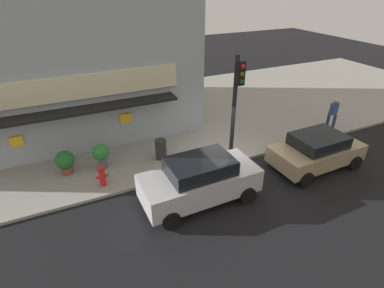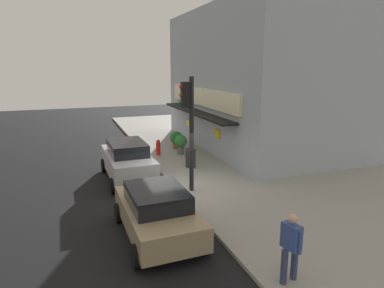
{
  "view_description": "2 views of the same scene",
  "coord_description": "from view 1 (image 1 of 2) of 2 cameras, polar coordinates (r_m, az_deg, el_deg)",
  "views": [
    {
      "loc": [
        -6.08,
        -9.34,
        7.29
      ],
      "look_at": [
        -1.44,
        0.7,
        1.05
      ],
      "focal_mm": 27.92,
      "sensor_mm": 36.0,
      "label": 1
    },
    {
      "loc": [
        12.32,
        -3.84,
        5.06
      ],
      "look_at": [
        -0.99,
        1.11,
        1.68
      ],
      "focal_mm": 31.01,
      "sensor_mm": 36.0,
      "label": 2
    }
  ],
  "objects": [
    {
      "name": "traffic_light",
      "position": [
        12.5,
        8.49,
        9.26
      ],
      "size": [
        0.32,
        0.58,
        4.54
      ],
      "color": "black",
      "rests_on": "sidewalk"
    },
    {
      "name": "ground_plane",
      "position": [
        13.32,
        6.91,
        -4.01
      ],
      "size": [
        60.46,
        60.46,
        0.0
      ],
      "primitive_type": "plane",
      "color": "black"
    },
    {
      "name": "parked_car_tan",
      "position": [
        13.81,
        22.66,
        -1.11
      ],
      "size": [
        3.97,
        2.17,
        1.53
      ],
      "color": "#9E8966",
      "rests_on": "ground_plane"
    },
    {
      "name": "sidewalk",
      "position": [
        17.97,
        -2.87,
        5.67
      ],
      "size": [
        40.31,
        11.9,
        0.12
      ],
      "primitive_type": "cube",
      "color": "gray",
      "rests_on": "ground_plane"
    },
    {
      "name": "fire_hydrant",
      "position": [
        12.1,
        -16.8,
        -5.85
      ],
      "size": [
        0.49,
        0.25,
        0.89
      ],
      "color": "red",
      "rests_on": "sidewalk"
    },
    {
      "name": "trash_can",
      "position": [
        13.32,
        -5.97,
        -0.98
      ],
      "size": [
        0.5,
        0.5,
        0.91
      ],
      "primitive_type": "cylinder",
      "color": "#2D2D2D",
      "rests_on": "sidewalk"
    },
    {
      "name": "parked_car_silver",
      "position": [
        10.81,
        1.52,
        -6.85
      ],
      "size": [
        4.31,
        2.09,
        1.74
      ],
      "color": "#B7B7BC",
      "rests_on": "ground_plane"
    },
    {
      "name": "pedestrian",
      "position": [
        17.38,
        25.35,
        5.52
      ],
      "size": [
        0.62,
        0.52,
        1.7
      ],
      "color": "navy",
      "rests_on": "sidewalk"
    },
    {
      "name": "potted_plant_by_window",
      "position": [
        13.23,
        -23.09,
        -3.04
      ],
      "size": [
        0.76,
        0.76,
        1.03
      ],
      "color": "brown",
      "rests_on": "sidewalk"
    },
    {
      "name": "potted_plant_by_doorway",
      "position": [
        13.06,
        -16.99,
        -1.83
      ],
      "size": [
        0.72,
        0.72,
        1.11
      ],
      "color": "#59595B",
      "rests_on": "sidewalk"
    },
    {
      "name": "corner_building",
      "position": [
        16.98,
        -24.68,
        16.47
      ],
      "size": [
        12.8,
        8.49,
        8.19
      ],
      "color": "#9EA8B2",
      "rests_on": "sidewalk"
    }
  ]
}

